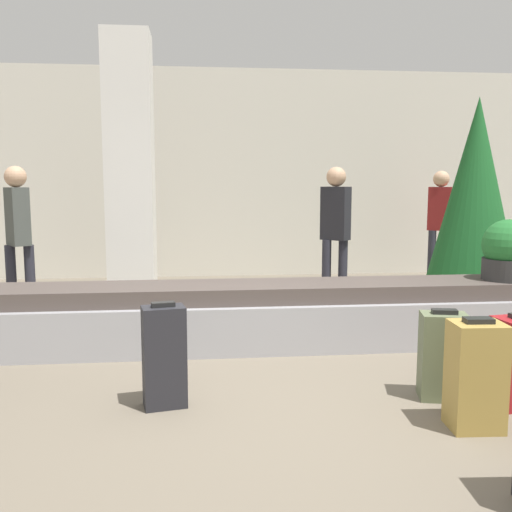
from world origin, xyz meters
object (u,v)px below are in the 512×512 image
Objects in this scene: traveler_1 at (18,228)px; potted_plant_1 at (508,252)px; pillar at (130,171)px; traveler_2 at (335,224)px; traveler_0 at (440,217)px; suitcase_2 at (164,356)px; suitcase_3 at (476,376)px; decorated_tree at (475,196)px; suitcase_1 at (443,356)px.

potted_plant_1 is at bearing 40.21° from traveler_1.
traveler_2 is (2.42, -0.36, -0.62)m from pillar.
potted_plant_1 is 0.35× the size of traveler_0.
traveler_0 is (0.61, 2.90, 0.14)m from potted_plant_1.
traveler_1 is at bearing 110.74° from suitcase_2.
suitcase_3 is 4.90m from traveler_1.
decorated_tree reaches higher than suitcase_3.
suitcase_3 is at bearing -78.47° from traveler_0.
traveler_0 is 0.99× the size of traveler_1.
suitcase_1 is at bearing -12.84° from suitcase_2.
suitcase_1 is 0.38× the size of traveler_0.
potted_plant_1 is 0.34× the size of traveler_1.
traveler_0 is (1.83, 4.27, 0.67)m from suitcase_1.
decorated_tree reaches higher than potted_plant_1.
traveler_1 reaches higher than suitcase_3.
traveler_2 is at bearing -8.40° from pillar.
suitcase_1 is 0.38× the size of traveler_1.
suitcase_2 reaches higher than suitcase_3.
pillar is 4.72m from suitcase_3.
traveler_0 is 0.99× the size of traveler_2.
traveler_2 reaches higher than traveler_0.
pillar is 4.40m from traveler_0.
traveler_0 is (4.26, 0.91, -0.63)m from pillar.
potted_plant_1 is (1.23, 1.86, 0.50)m from suitcase_3.
pillar is at bearing 151.44° from potted_plant_1.
suitcase_2 is 1.94m from suitcase_3.
potted_plant_1 is at bearing -104.42° from decorated_tree.
suitcase_1 is 1.10× the size of potted_plant_1.
traveler_2 is at bearing 60.01° from traveler_1.
traveler_2 is 1.65m from decorated_tree.
suitcase_3 is 0.41× the size of traveler_1.
pillar is 2.52m from traveler_2.
traveler_2 is (-1.84, -1.27, 0.01)m from traveler_0.
pillar is 1.96× the size of traveler_0.
pillar reaches higher than traveler_1.
traveler_0 reaches higher than suitcase_1.
suitcase_1 is at bearing -131.60° from potted_plant_1.
suitcase_3 is at bearing -116.03° from decorated_tree.
decorated_tree is at bearing 56.43° from traveler_1.
pillar reaches higher than suitcase_1.
pillar is 4.07m from decorated_tree.
traveler_2 reaches higher than potted_plant_1.
suitcase_3 reaches higher than suitcase_1.
suitcase_1 is 3.08m from traveler_2.
traveler_0 is (3.70, 4.22, 0.63)m from suitcase_2.
traveler_1 is at bearing -154.18° from pillar.
traveler_0 is at bearing 37.60° from suitcase_2.
potted_plant_1 is 5.02m from traveler_1.
traveler_0 is at bearing 79.45° from suitcase_1.
decorated_tree is (4.01, -0.59, -0.29)m from pillar.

